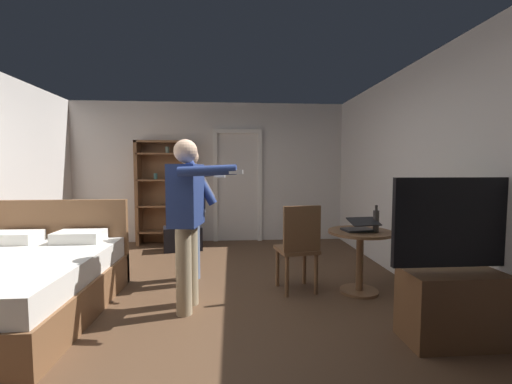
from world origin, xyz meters
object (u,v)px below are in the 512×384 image
(suitcase_dark, at_px, (183,238))
(bottle_on_table, at_px, (376,221))
(side_table, at_px, (360,251))
(person_blue_shirt, at_px, (188,212))
(wooden_chair, at_px, (299,245))
(person_striped_shirt, at_px, (191,205))
(laptop, at_px, (360,227))
(tv_flatscreen, at_px, (463,291))
(bookshelf, at_px, (165,189))
(bed, at_px, (12,285))

(suitcase_dark, bearing_deg, bottle_on_table, -54.37)
(side_table, distance_m, person_blue_shirt, 1.94)
(side_table, height_order, wooden_chair, wooden_chair)
(person_blue_shirt, xyz_separation_m, person_striped_shirt, (-0.07, 0.81, -0.02))
(person_striped_shirt, bearing_deg, suitcase_dark, 102.04)
(wooden_chair, bearing_deg, laptop, -8.20)
(tv_flatscreen, relative_size, suitcase_dark, 2.10)
(laptop, distance_m, bottle_on_table, 0.18)
(wooden_chair, xyz_separation_m, suitcase_dark, (-1.58, 2.06, -0.35))
(person_blue_shirt, relative_size, suitcase_dark, 2.65)
(tv_flatscreen, distance_m, laptop, 1.18)
(tv_flatscreen, bearing_deg, bookshelf, 129.54)
(bed, distance_m, side_table, 3.51)
(tv_flatscreen, xyz_separation_m, laptop, (-0.43, 1.05, 0.34))
(bottle_on_table, distance_m, suitcase_dark, 3.31)
(bed, xyz_separation_m, person_blue_shirt, (1.63, 0.04, 0.67))
(bed, relative_size, wooden_chair, 2.00)
(laptop, bearing_deg, bed, -175.02)
(laptop, xyz_separation_m, person_blue_shirt, (-1.83, -0.26, 0.22))
(bookshelf, relative_size, side_table, 2.68)
(tv_flatscreen, xyz_separation_m, wooden_chair, (-1.09, 1.14, 0.13))
(person_striped_shirt, bearing_deg, laptop, -16.05)
(bed, bearing_deg, tv_flatscreen, -10.85)
(bottle_on_table, relative_size, person_blue_shirt, 0.18)
(laptop, bearing_deg, side_table, 60.63)
(bed, height_order, laptop, bed)
(bed, bearing_deg, laptop, 4.98)
(tv_flatscreen, bearing_deg, person_striped_shirt, 145.64)
(bottle_on_table, bearing_deg, side_table, 150.26)
(side_table, height_order, person_blue_shirt, person_blue_shirt)
(side_table, bearing_deg, laptop, -119.37)
(bookshelf, xyz_separation_m, tv_flatscreen, (3.06, -3.70, -0.61))
(laptop, bearing_deg, person_striped_shirt, 163.95)
(bookshelf, relative_size, suitcase_dark, 2.99)
(bottle_on_table, distance_m, person_striped_shirt, 2.15)
(person_striped_shirt, bearing_deg, side_table, -14.67)
(bottle_on_table, bearing_deg, laptop, 167.22)
(wooden_chair, bearing_deg, side_table, -4.36)
(person_blue_shirt, bearing_deg, tv_flatscreen, -19.18)
(tv_flatscreen, distance_m, side_table, 1.17)
(tv_flatscreen, bearing_deg, suitcase_dark, 129.87)
(bottle_on_table, height_order, person_blue_shirt, person_blue_shirt)
(bed, relative_size, side_table, 2.81)
(side_table, distance_m, laptop, 0.28)
(bottle_on_table, distance_m, person_blue_shirt, 2.01)
(suitcase_dark, bearing_deg, laptop, -55.90)
(tv_flatscreen, distance_m, suitcase_dark, 4.18)
(wooden_chair, relative_size, person_striped_shirt, 0.60)
(bed, height_order, wooden_chair, bed)
(wooden_chair, height_order, person_blue_shirt, person_blue_shirt)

